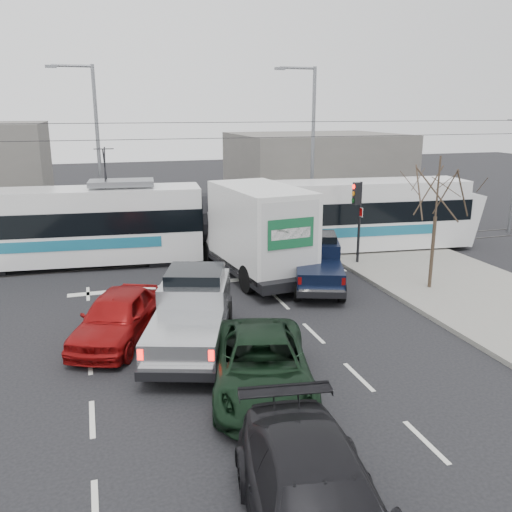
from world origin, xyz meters
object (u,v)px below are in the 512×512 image
object	(u,v)px
street_lamp_far	(94,142)
silver_pickup	(193,310)
green_car	(262,365)
street_lamp_near	(310,140)
bare_tree	(437,193)
box_truck	(254,231)
traffic_signal	(358,205)
tram	(210,220)
red_car	(117,317)
dark_car	(318,510)
navy_pickup	(317,262)

from	to	relation	value
street_lamp_far	silver_pickup	bearing A→B (deg)	-82.05
green_car	street_lamp_near	bearing A→B (deg)	78.35
street_lamp_far	green_car	bearing A→B (deg)	-80.28
bare_tree	box_truck	bearing A→B (deg)	145.75
bare_tree	traffic_signal	distance (m)	4.28
bare_tree	tram	xyz separation A→B (m)	(-7.03, 7.15, -1.97)
tram	silver_pickup	size ratio (longest dim) A/B	4.17
traffic_signal	street_lamp_far	bearing A→B (deg)	138.28
green_car	silver_pickup	bearing A→B (deg)	121.95
red_car	dark_car	xyz separation A→B (m)	(2.48, -9.29, 0.02)
tram	navy_pickup	xyz separation A→B (m)	(3.12, -5.30, -0.84)
tram	dark_car	bearing A→B (deg)	-91.43
street_lamp_far	box_truck	xyz separation A→B (m)	(5.93, -9.51, -3.23)
bare_tree	navy_pickup	bearing A→B (deg)	154.68
tram	red_car	bearing A→B (deg)	-113.60
bare_tree	navy_pickup	distance (m)	5.16
traffic_signal	street_lamp_near	world-z (taller)	street_lamp_near
navy_pickup	green_car	world-z (taller)	navy_pickup
red_car	dark_car	world-z (taller)	dark_car
street_lamp_far	dark_car	distance (m)	24.54
silver_pickup	dark_car	bearing A→B (deg)	-69.01
green_car	dark_car	xyz separation A→B (m)	(-0.72, -5.08, 0.08)
bare_tree	silver_pickup	size ratio (longest dim) A/B	0.83
bare_tree	red_car	xyz separation A→B (m)	(-11.75, -1.23, -3.03)
traffic_signal	dark_car	distance (m)	16.76
navy_pickup	red_car	bearing A→B (deg)	-138.54
silver_pickup	box_truck	size ratio (longest dim) A/B	0.77
bare_tree	navy_pickup	size ratio (longest dim) A/B	0.99
street_lamp_far	box_truck	bearing A→B (deg)	-58.06
bare_tree	street_lamp_far	world-z (taller)	street_lamp_far
box_truck	navy_pickup	size ratio (longest dim) A/B	1.57
navy_pickup	street_lamp_near	bearing A→B (deg)	89.44
silver_pickup	bare_tree	bearing A→B (deg)	30.87
tram	navy_pickup	world-z (taller)	tram
box_truck	tram	bearing A→B (deg)	103.52
green_car	bare_tree	bearing A→B (deg)	46.82
bare_tree	street_lamp_far	size ratio (longest dim) A/B	0.56
green_car	red_car	bearing A→B (deg)	141.59
silver_pickup	navy_pickup	bearing A→B (deg)	53.23
traffic_signal	silver_pickup	size ratio (longest dim) A/B	0.59
bare_tree	silver_pickup	distance (m)	10.21
green_car	dark_car	world-z (taller)	dark_car
bare_tree	traffic_signal	world-z (taller)	bare_tree
box_truck	dark_car	bearing A→B (deg)	-110.07
street_lamp_near	green_car	world-z (taller)	street_lamp_near
bare_tree	street_lamp_near	world-z (taller)	street_lamp_near
silver_pickup	traffic_signal	bearing A→B (deg)	54.28
tram	red_car	distance (m)	9.67
street_lamp_near	dark_car	size ratio (longest dim) A/B	1.66
street_lamp_near	dark_car	xyz separation A→B (m)	(-8.98, -22.02, -4.33)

